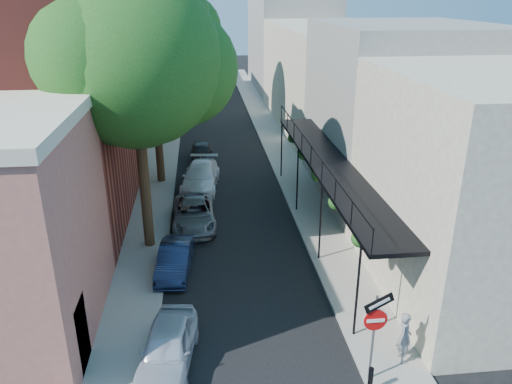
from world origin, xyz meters
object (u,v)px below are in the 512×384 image
object	(u,v)px
bollard	(370,380)
oak_near	(146,62)
oak_mid	(160,59)
parked_car_a	(168,348)
parked_car_d	(201,177)
sign_post	(375,323)
oak_far	(168,25)
pedestrian	(404,337)
parked_car_c	(194,214)
parked_car_b	(175,259)
parked_car_e	(202,153)

from	to	relation	value
bollard	oak_near	size ratio (longest dim) A/B	0.07
oak_mid	parked_car_a	size ratio (longest dim) A/B	2.73
oak_near	parked_car_d	bearing A→B (deg)	74.02
sign_post	parked_car_a	bearing A→B (deg)	166.73
bollard	parked_car_a	size ratio (longest dim) A/B	0.21
oak_far	parked_car_a	xyz separation A→B (m)	(0.75, -24.94, -7.62)
oak_far	pedestrian	size ratio (longest dim) A/B	7.22
parked_car_a	parked_car_c	xyz separation A→B (m)	(0.75, 9.59, -0.03)
bollard	oak_far	world-z (taller)	oak_far
parked_car_a	parked_car_c	world-z (taller)	parked_car_a
sign_post	parked_car_a	world-z (taller)	sign_post
bollard	oak_near	distance (m)	13.78
parked_car_b	parked_car_e	world-z (taller)	parked_car_e
sign_post	pedestrian	size ratio (longest dim) A/B	1.81
parked_car_c	parked_car_a	bearing A→B (deg)	-95.20
parked_car_a	parked_car_c	size ratio (longest dim) A/B	0.86
oak_mid	parked_car_b	distance (m)	12.37
oak_near	parked_car_b	distance (m)	7.77
sign_post	oak_near	size ratio (longest dim) A/B	0.26
parked_car_e	pedestrian	distance (m)	20.82
oak_mid	parked_car_d	world-z (taller)	oak_mid
pedestrian	oak_far	bearing A→B (deg)	18.02
oak_far	parked_car_a	bearing A→B (deg)	-88.27
oak_near	oak_mid	distance (m)	8.01
parked_car_b	parked_car_e	distance (m)	13.97
parked_car_c	oak_far	bearing A→B (deg)	94.88
oak_mid	oak_far	bearing A→B (deg)	89.59
oak_near	parked_car_b	world-z (taller)	oak_near
oak_near	oak_mid	world-z (taller)	oak_near
parked_car_d	parked_car_e	world-z (taller)	parked_car_d
parked_car_c	sign_post	bearing A→B (deg)	-66.16
oak_far	parked_car_c	size ratio (longest dim) A/B	2.74
oak_near	sign_post	bearing A→B (deg)	-54.91
oak_mid	parked_car_e	bearing A→B (deg)	59.50
sign_post	oak_mid	size ratio (longest dim) A/B	0.29
oak_mid	parked_car_c	distance (m)	9.16
bollard	parked_car_b	size ratio (longest dim) A/B	0.23
oak_near	parked_car_a	distance (m)	10.77
parked_car_b	parked_car_d	xyz separation A→B (m)	(1.10, 9.04, 0.12)
parked_car_c	oak_mid	bearing A→B (deg)	103.26
parked_car_d	pedestrian	world-z (taller)	pedestrian
oak_mid	sign_post	bearing A→B (deg)	-69.14
oak_mid	parked_car_e	xyz separation A→B (m)	(2.02, 3.43, -6.46)
parked_car_d	oak_mid	bearing A→B (deg)	149.42
sign_post	parked_car_c	world-z (taller)	sign_post
parked_car_d	parked_car_e	bearing A→B (deg)	95.47
bollard	parked_car_c	bearing A→B (deg)	113.00
oak_far	parked_car_c	xyz separation A→B (m)	(1.51, -15.34, -7.66)
oak_near	oak_far	world-z (taller)	oak_far
oak_far	pedestrian	distance (m)	27.74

